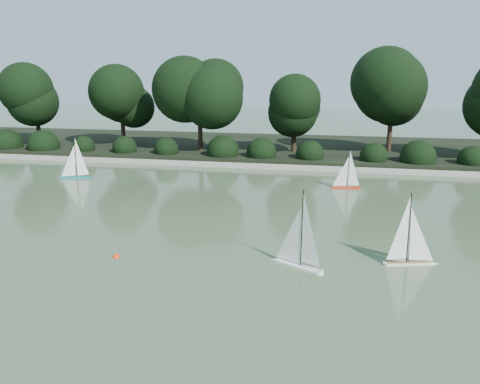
# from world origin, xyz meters

# --- Properties ---
(ground) EXTENTS (80.00, 80.00, 0.00)m
(ground) POSITION_xyz_m (0.00, 0.00, 0.00)
(ground) COLOR #354529
(ground) RESTS_ON ground
(pond_coping) EXTENTS (40.00, 0.35, 0.18)m
(pond_coping) POSITION_xyz_m (0.00, 9.00, 0.09)
(pond_coping) COLOR gray
(pond_coping) RESTS_ON ground
(far_bank) EXTENTS (40.00, 8.00, 0.30)m
(far_bank) POSITION_xyz_m (0.00, 13.00, 0.15)
(far_bank) COLOR black
(far_bank) RESTS_ON ground
(tree_line) EXTENTS (26.31, 3.93, 4.39)m
(tree_line) POSITION_xyz_m (1.23, 11.44, 2.64)
(tree_line) COLOR black
(tree_line) RESTS_ON ground
(shrub_hedge) EXTENTS (29.10, 1.10, 1.10)m
(shrub_hedge) POSITION_xyz_m (0.00, 9.90, 0.45)
(shrub_hedge) COLOR black
(shrub_hedge) RESTS_ON ground
(sailboat_white_a) EXTENTS (1.12, 0.72, 1.63)m
(sailboat_white_a) POSITION_xyz_m (2.02, -0.17, 0.26)
(sailboat_white_a) COLOR white
(sailboat_white_a) RESTS_ON ground
(sailboat_white_b) EXTENTS (1.11, 0.43, 1.52)m
(sailboat_white_b) POSITION_xyz_m (4.27, 0.36, 0.23)
(sailboat_white_b) COLOR silver
(sailboat_white_b) RESTS_ON ground
(sailboat_orange) EXTENTS (1.01, 0.25, 1.37)m
(sailboat_orange) POSITION_xyz_m (3.06, 6.36, 0.22)
(sailboat_orange) COLOR red
(sailboat_orange) RESTS_ON ground
(sailboat_teal) EXTENTS (1.13, 0.50, 1.56)m
(sailboat_teal) POSITION_xyz_m (-6.25, 6.00, 0.24)
(sailboat_teal) COLOR #0E7A80
(sailboat_teal) RESTS_ON ground
(race_buoy) EXTENTS (0.15, 0.15, 0.15)m
(race_buoy) POSITION_xyz_m (-1.55, -0.43, 0.00)
(race_buoy) COLOR #FD340D
(race_buoy) RESTS_ON ground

